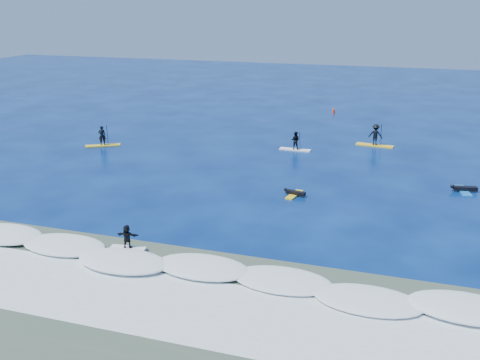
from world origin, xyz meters
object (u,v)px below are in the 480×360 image
(sup_paddler_right, at_px, (375,136))
(wave_surfer, at_px, (127,238))
(prone_paddler_near, at_px, (294,193))
(sup_paddler_center, at_px, (295,142))
(prone_paddler_far, at_px, (464,189))
(marker_buoy, at_px, (333,111))
(sup_paddler_left, at_px, (102,139))

(sup_paddler_right, distance_m, wave_surfer, 28.21)
(prone_paddler_near, relative_size, wave_surfer, 1.05)
(sup_paddler_center, bearing_deg, prone_paddler_far, -26.29)
(prone_paddler_near, bearing_deg, marker_buoy, 14.82)
(sup_paddler_center, bearing_deg, sup_paddler_right, 30.13)
(sup_paddler_center, xyz_separation_m, wave_surfer, (-4.20, -22.43, 0.06))
(sup_paddler_left, height_order, sup_paddler_center, sup_paddler_left)
(sup_paddler_left, xyz_separation_m, prone_paddler_near, (19.34, -7.46, -0.54))
(sup_paddler_center, xyz_separation_m, prone_paddler_near, (2.38, -11.36, -0.58))
(sup_paddler_left, height_order, prone_paddler_near, sup_paddler_left)
(sup_paddler_center, height_order, wave_surfer, sup_paddler_center)
(sup_paddler_left, xyz_separation_m, sup_paddler_right, (23.58, 7.52, 0.23))
(marker_buoy, bearing_deg, sup_paddler_right, -67.15)
(sup_paddler_right, relative_size, prone_paddler_far, 1.45)
(sup_paddler_right, xyz_separation_m, marker_buoy, (-5.69, 13.50, -0.59))
(prone_paddler_near, bearing_deg, sup_paddler_left, 80.80)
(prone_paddler_near, xyz_separation_m, marker_buoy, (-1.45, 28.48, 0.18))
(sup_paddler_left, bearing_deg, sup_paddler_center, -17.12)
(marker_buoy, bearing_deg, prone_paddler_near, -87.08)
(marker_buoy, bearing_deg, prone_paddler_far, -62.68)
(sup_paddler_center, relative_size, marker_buoy, 3.78)
(sup_paddler_left, relative_size, marker_buoy, 4.19)
(sup_paddler_right, bearing_deg, prone_paddler_far, -51.37)
(prone_paddler_near, height_order, wave_surfer, wave_surfer)
(sup_paddler_center, bearing_deg, prone_paddler_near, -76.76)
(sup_paddler_center, xyz_separation_m, prone_paddler_far, (13.40, -7.04, -0.56))
(prone_paddler_near, bearing_deg, wave_surfer, 161.21)
(wave_surfer, bearing_deg, sup_paddler_right, 60.36)
(sup_paddler_right, height_order, marker_buoy, sup_paddler_right)
(sup_paddler_center, bearing_deg, sup_paddler_left, -165.65)
(sup_paddler_right, bearing_deg, sup_paddler_center, -145.16)
(wave_surfer, bearing_deg, sup_paddler_left, 117.45)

